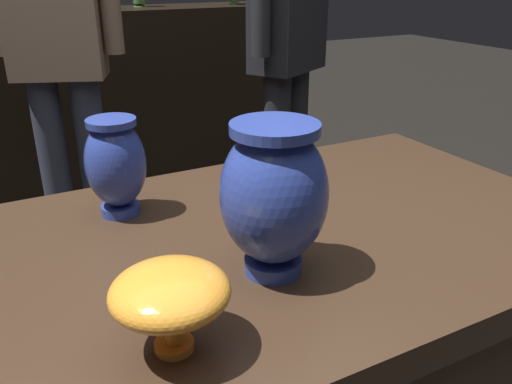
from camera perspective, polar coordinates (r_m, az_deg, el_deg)
name	(u,v)px	position (r m, az deg, el deg)	size (l,w,h in m)	color
back_display_shelf	(53,111)	(2.95, -21.13, 8.15)	(2.60, 0.40, 0.99)	black
vase_centerpiece	(275,194)	(0.69, 2.07, -0.22)	(0.14, 0.14, 0.21)	#2D429E
vase_tall_behind	(116,164)	(0.90, -14.97, 2.99)	(0.10, 0.10, 0.17)	#2D429E
vase_right_accent	(170,294)	(0.58, -9.29, -10.84)	(0.13, 0.13, 0.10)	orange
visitor_center_back	(55,32)	(2.06, -20.95, 15.91)	(0.44, 0.28, 1.66)	#333847
visitor_near_right	(288,29)	(2.13, 3.50, 17.21)	(0.42, 0.31, 1.64)	#232328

